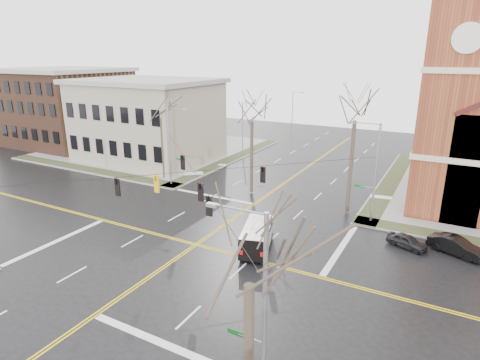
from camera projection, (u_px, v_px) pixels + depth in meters
The scene contains 19 objects.
ground at pixel (196, 245), 32.54m from camera, with size 120.00×120.00×0.00m, color black.
sidewalks at pixel (196, 244), 32.52m from camera, with size 80.00×80.00×0.17m.
road_markings at pixel (196, 245), 32.54m from camera, with size 100.00×100.00×0.01m.
civic_building_a at pixel (148, 122), 57.70m from camera, with size 18.00×14.00×11.00m, color gray.
civic_building_b at pixel (65, 108), 68.38m from camera, with size 18.00×16.00×12.00m, color brown.
signal_pole_ne at pixel (374, 170), 35.50m from camera, with size 2.75×0.22×9.00m.
signal_pole_nw at pixel (170, 144), 45.86m from camera, with size 2.75×0.22×9.00m.
signal_pole_se at pixel (261, 308), 16.25m from camera, with size 2.75×0.22×9.00m.
span_wires at pixel (193, 171), 30.68m from camera, with size 23.02×23.02×0.03m.
traffic_signals at pixel (189, 183), 30.35m from camera, with size 8.21×8.26×1.30m.
streetlight_north_a at pixel (243, 127), 59.51m from camera, with size 2.30×0.20×8.00m.
streetlight_north_b at pixel (293, 111), 76.25m from camera, with size 2.30×0.20×8.00m.
cargo_van at pixel (257, 235), 31.64m from camera, with size 3.48×5.55×1.98m.
parked_car_a at pixel (407, 241), 31.93m from camera, with size 1.27×3.17×1.08m, color black.
parked_car_b at pixel (456, 246), 30.85m from camera, with size 1.43×4.09×1.35m, color black.
tree_nw_far at pixel (161, 114), 47.41m from camera, with size 4.00×4.00×11.06m.
tree_nw_near at pixel (252, 117), 42.08m from camera, with size 4.00×4.00×11.70m.
tree_ne at pixel (355, 114), 36.20m from camera, with size 4.00×4.00×13.29m.
tree_se at pixel (249, 271), 12.77m from camera, with size 4.00×4.00×11.28m.
Camera 1 is at (17.28, -24.13, 14.78)m, focal length 30.00 mm.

